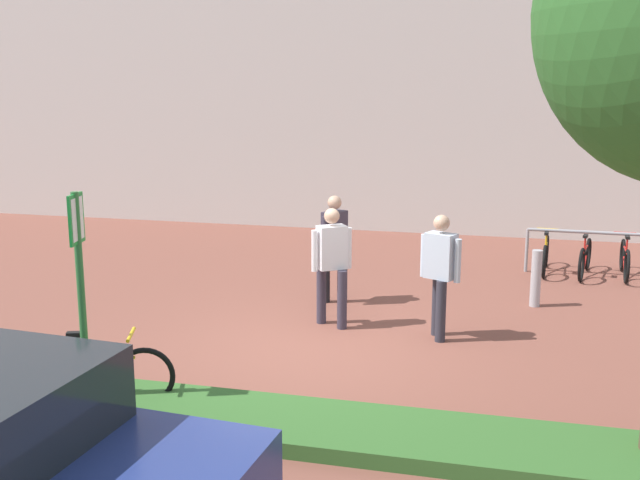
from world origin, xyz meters
name	(u,v)px	position (x,y,z in m)	size (l,w,h in m)	color
ground_plane	(316,348)	(0.00, 0.00, 0.00)	(60.00, 60.00, 0.00)	brown
building_facade	(410,12)	(0.00, 8.71, 5.00)	(28.00, 1.20, 10.00)	silver
planter_strip	(285,424)	(0.31, -2.47, 0.08)	(7.00, 1.10, 0.16)	#336028
parking_sign_post	(80,270)	(-1.90, -2.47, 1.55)	(0.10, 0.36, 2.37)	#2D7238
bike_at_sign	(97,376)	(-1.83, -2.37, 0.35)	(1.61, 0.63, 0.86)	black
bike_rack_cluster	(585,256)	(3.79, 4.92, 0.35)	(2.11, 1.63, 0.83)	#99999E
bollard_steel	(536,278)	(2.86, 2.67, 0.45)	(0.16, 0.16, 0.90)	#ADADB2
person_shirt_blue	(440,269)	(1.53, 0.79, 0.98)	(0.56, 0.41, 1.72)	#2D2D38
person_shirt_white	(332,259)	(-0.01, 0.95, 0.98)	(0.51, 0.43, 1.72)	#383342
person_suited_dark	(334,242)	(-0.24, 2.14, 0.98)	(0.41, 0.57, 1.72)	black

